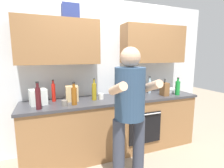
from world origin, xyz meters
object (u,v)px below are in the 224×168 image
Objects in this scene: bottle_oil at (94,91)px; grocery_bag_produce at (38,97)px; person_standing at (130,108)px; cup_coffee at (101,96)px; bottle_water at (149,86)px; potted_herb at (139,88)px; bottle_wine at (38,98)px; grocery_bag_bread at (72,93)px; bottle_soda at (178,88)px; mixing_bowl at (169,90)px; bottle_syrup at (74,96)px; knife_block at (165,89)px; cup_stoneware at (65,103)px; bottle_soy at (121,87)px; bottle_hotsauce at (54,92)px.

bottle_oil reaches higher than grocery_bag_produce.
person_standing reaches higher than cup_coffee.
bottle_water is 1.15× the size of potted_herb.
grocery_bag_produce is (-0.01, 0.23, -0.04)m from bottle_wine.
bottle_water is at bearing 1.42° from grocery_bag_bread.
bottle_wine reaches higher than bottle_soda.
mixing_bowl is (0.39, -0.07, -0.09)m from bottle_water.
grocery_bag_produce is at bearing 174.51° from potted_herb.
bottle_syrup is at bearing -159.98° from cup_coffee.
person_standing reaches higher than knife_block.
grocery_bag_produce is at bearing 146.79° from cup_stoneware.
mixing_bowl is at bearing -0.98° from grocery_bag_bread.
bottle_soy reaches higher than grocery_bag_bread.
bottle_soda is 1.34× the size of grocery_bag_bread.
cup_coffee is (0.70, -0.13, -0.09)m from bottle_hotsauce.
person_standing reaches higher than bottle_soy.
bottle_wine reaches higher than bottle_syrup.
bottle_soy is 0.56m from bottle_oil.
bottle_hotsauce is 0.39m from bottle_syrup.
bottle_syrup is at bearing -177.40° from potted_herb.
potted_herb is (1.31, -0.25, 0.01)m from bottle_hotsauce.
bottle_oil is 1.53× the size of grocery_bag_produce.
bottle_hotsauce is 3.99× the size of cup_stoneware.
cup_stoneware is at bearing -160.30° from bottle_soy.
cup_stoneware is (-1.91, 0.00, -0.08)m from bottle_soda.
person_standing is at bearing -53.32° from bottle_syrup.
potted_herb is at bearing 53.54° from person_standing.
grocery_bag_produce is (-2.24, 0.22, -0.02)m from bottle_soda.
bottle_soy is 1.37m from bottle_wine.
bottle_syrup is 3.91× the size of cup_stoneware.
potted_herb is 1.06m from grocery_bag_bread.
bottle_wine reaches higher than cup_coffee.
bottle_soy is at bearing 21.22° from bottle_syrup.
bottle_hotsauce is 1.48× the size of grocery_bag_produce.
bottle_soy is at bearing 1.92° from bottle_hotsauce.
knife_block is at bearing -8.25° from cup_coffee.
knife_block is (1.01, 0.69, 0.02)m from person_standing.
bottle_syrup is 0.36m from bottle_oil.
bottle_oil is at bearing 102.18° from person_standing.
cup_coffee is at bearing 20.02° from bottle_syrup.
bottle_soda is 0.95× the size of bottle_syrup.
cup_stoneware is (-0.99, -0.36, -0.10)m from bottle_soy.
knife_block reaches higher than cup_coffee.
bottle_syrup reaches higher than bottle_water.
cup_stoneware is at bearing -159.10° from bottle_oil.
bottle_wine is 4.36× the size of cup_stoneware.
bottle_soda is 0.90× the size of bottle_oil.
potted_herb is 1.52m from grocery_bag_produce.
bottle_soy is at bearing 71.06° from person_standing.
cup_stoneware is 0.31× the size of potted_herb.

